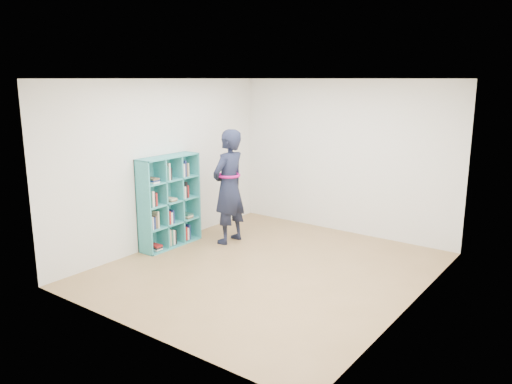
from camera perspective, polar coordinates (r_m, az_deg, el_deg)
The scene contains 9 objects.
floor at distance 7.06m, azimuth 1.38°, elevation -8.79°, with size 4.50×4.50×0.00m, color olive.
ceiling at distance 6.56m, azimuth 1.50°, elevation 12.83°, with size 4.50×4.50×0.00m, color white.
wall_left at distance 7.99m, azimuth -10.42°, elevation 3.25°, with size 0.02×4.50×2.60m, color silver.
wall_right at distance 5.81m, azimuth 17.83°, elevation -0.74°, with size 0.02×4.50×2.60m, color silver.
wall_back at distance 8.60m, azimuth 10.09°, elevation 3.95°, with size 4.00×0.02×2.60m, color silver.
wall_front at distance 5.06m, azimuth -13.36°, elevation -2.43°, with size 4.00×0.02×2.60m, color silver.
bookshelf at distance 7.94m, azimuth -10.02°, elevation -1.17°, with size 0.32×1.08×1.44m.
person at distance 7.96m, azimuth -3.13°, elevation 0.62°, with size 0.44×0.67×1.83m.
smartphone at distance 8.09m, azimuth -3.47°, elevation 1.68°, with size 0.03×0.11×0.14m.
Camera 1 is at (3.76, -5.38, 2.60)m, focal length 35.00 mm.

